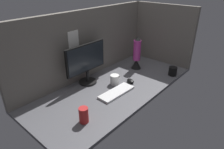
# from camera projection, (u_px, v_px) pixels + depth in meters

# --- Properties ---
(ground_plane) EXTENTS (1.80, 0.80, 0.03)m
(ground_plane) POSITION_uv_depth(u_px,v_px,m) (115.00, 86.00, 1.99)
(ground_plane) COLOR #515156
(cubicle_wall_back) EXTENTS (1.80, 0.06, 0.69)m
(cubicle_wall_back) POSITION_uv_depth(u_px,v_px,m) (87.00, 44.00, 2.05)
(cubicle_wall_back) COLOR slate
(cubicle_wall_back) RESTS_ON ground_plane
(cubicle_wall_side) EXTENTS (0.05, 0.80, 0.69)m
(cubicle_wall_side) POSITION_uv_depth(u_px,v_px,m) (162.00, 34.00, 2.42)
(cubicle_wall_side) COLOR slate
(cubicle_wall_side) RESTS_ON ground_plane
(monitor) EXTENTS (0.47, 0.18, 0.40)m
(monitor) POSITION_uv_depth(u_px,v_px,m) (86.00, 62.00, 1.94)
(monitor) COLOR black
(monitor) RESTS_ON ground_plane
(keyboard) EXTENTS (0.37, 0.14, 0.02)m
(keyboard) POSITION_uv_depth(u_px,v_px,m) (117.00, 92.00, 1.85)
(keyboard) COLOR silver
(keyboard) RESTS_ON ground_plane
(mouse) EXTENTS (0.09, 0.11, 0.03)m
(mouse) POSITION_uv_depth(u_px,v_px,m) (130.00, 81.00, 2.03)
(mouse) COLOR black
(mouse) RESTS_ON ground_plane
(mug_red_plastic) EXTENTS (0.07, 0.07, 0.12)m
(mug_red_plastic) POSITION_uv_depth(u_px,v_px,m) (84.00, 115.00, 1.46)
(mug_red_plastic) COLOR red
(mug_red_plastic) RESTS_ON ground_plane
(mug_ceramic_white) EXTENTS (0.12, 0.09, 0.10)m
(mug_ceramic_white) POSITION_uv_depth(u_px,v_px,m) (115.00, 79.00, 1.99)
(mug_ceramic_white) COLOR white
(mug_ceramic_white) RESTS_ON ground_plane
(mug_black_travel) EXTENTS (0.09, 0.09, 0.09)m
(mug_black_travel) POSITION_uv_depth(u_px,v_px,m) (173.00, 71.00, 2.17)
(mug_black_travel) COLOR black
(mug_black_travel) RESTS_ON ground_plane
(lava_lamp) EXTENTS (0.12, 0.12, 0.38)m
(lava_lamp) POSITION_uv_depth(u_px,v_px,m) (137.00, 55.00, 2.28)
(lava_lamp) COLOR black
(lava_lamp) RESTS_ON ground_plane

